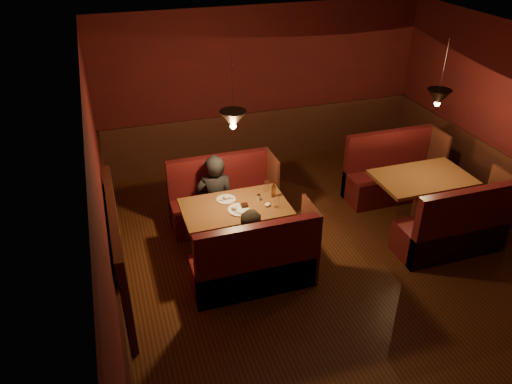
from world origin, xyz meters
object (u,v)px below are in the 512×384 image
object	(u,v)px
second_table	(421,188)
main_table	(237,217)
diner_b	(254,237)
diner_a	(215,183)
main_bench_far	(223,202)
main_bench_near	(256,267)
second_bench_near	(455,231)
second_bench_far	(391,176)

from	to	relation	value
second_table	main_table	bearing A→B (deg)	177.96
diner_b	diner_a	bearing A→B (deg)	99.59
second_table	diner_a	size ratio (longest dim) A/B	0.89
main_bench_far	main_bench_near	distance (m)	1.65
second_bench_near	main_bench_far	bearing A→B (deg)	148.53
main_bench_far	second_table	size ratio (longest dim) A/B	1.12
main_bench_near	second_bench_far	distance (m)	3.32
diner_b	second_bench_near	bearing A→B (deg)	-3.74
diner_a	main_bench_near	bearing A→B (deg)	104.25
main_bench_near	diner_b	size ratio (longest dim) A/B	1.13
main_table	second_table	distance (m)	2.90
second_bench_far	diner_b	distance (m)	3.25
main_bench_far	diner_b	xyz separation A→B (m)	(0.02, -1.50, 0.36)
second_bench_far	second_bench_near	size ratio (longest dim) A/B	1.00
second_bench_near	diner_b	size ratio (longest dim) A/B	1.11
main_table	main_bench_near	world-z (taller)	main_bench_near
main_bench_far	main_bench_near	size ratio (longest dim) A/B	1.00
main_bench_near	diner_b	bearing A→B (deg)	82.29
second_table	diner_b	world-z (taller)	diner_b
second_table	diner_b	xyz separation A→B (m)	(-2.86, -0.57, 0.11)
main_bench_near	second_bench_near	distance (m)	2.92
main_bench_far	second_table	xyz separation A→B (m)	(2.88, -0.93, 0.25)
main_bench_near	second_table	xyz separation A→B (m)	(2.88, 0.73, 0.25)
main_bench_far	diner_b	world-z (taller)	diner_b
main_bench_far	second_table	distance (m)	3.04
main_bench_far	second_bench_near	xyz separation A→B (m)	(2.92, -1.78, 0.01)
second_bench_far	diner_b	world-z (taller)	diner_b
diner_b	second_table	bearing A→B (deg)	13.16
main_table	second_bench_near	bearing A→B (deg)	-18.11
main_bench_far	diner_a	world-z (taller)	diner_a
main_table	main_bench_near	xyz separation A→B (m)	(0.02, -0.83, -0.25)
second_table	second_bench_near	world-z (taller)	second_bench_near
main_bench_far	second_bench_far	xyz separation A→B (m)	(2.92, -0.07, 0.01)
main_table	second_bench_near	xyz separation A→B (m)	(2.93, -0.96, -0.24)
main_bench_near	second_bench_near	bearing A→B (deg)	-2.55
main_table	main_bench_near	distance (m)	0.87
second_bench_near	diner_b	world-z (taller)	diner_b
second_bench_far	second_table	bearing A→B (deg)	-92.20
diner_a	second_bench_far	bearing A→B (deg)	-170.07
main_bench_far	main_bench_near	bearing A→B (deg)	-90.00
second_bench_near	diner_a	world-z (taller)	diner_a
main_table	diner_a	xyz separation A→B (m)	(-0.14, 0.66, 0.21)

